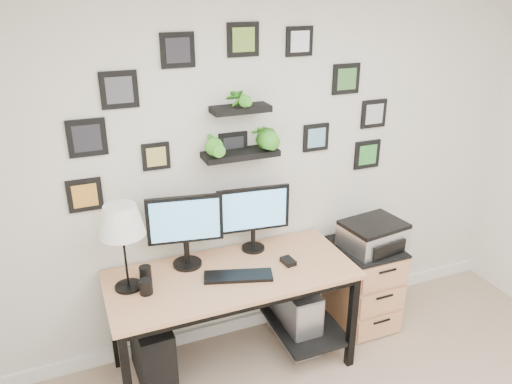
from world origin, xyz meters
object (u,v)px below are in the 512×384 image
pc_tower_black (152,350)px  printer (373,235)px  monitor_left (185,226)px  pc_tower_grey (294,314)px  table_lamp (121,222)px  monitor_right (253,214)px  mug (146,287)px  desk (236,285)px  file_cabinet (363,284)px

pc_tower_black → printer: bearing=-2.5°
monitor_left → pc_tower_grey: bearing=-9.8°
table_lamp → pc_tower_grey: size_ratio=1.12×
monitor_left → monitor_right: (0.48, 0.04, -0.01)m
table_lamp → mug: 0.42m
monitor_right → table_lamp: 0.92m
table_lamp → pc_tower_grey: 1.49m
monitor_right → table_lamp: table_lamp is taller
pc_tower_black → pc_tower_grey: size_ratio=0.98×
desk → mug: mug is taller
desk → file_cabinet: desk is taller
monitor_right → pc_tower_black: size_ratio=1.05×
table_lamp → mug: size_ratio=6.06×
file_cabinet → pc_tower_black: bearing=-179.4°
desk → mug: (-0.59, -0.06, 0.17)m
mug → printer: (1.68, 0.09, -0.03)m
desk → printer: size_ratio=3.39×
monitor_left → file_cabinet: bearing=-4.4°
monitor_left → monitor_right: size_ratio=0.99×
pc_tower_black → table_lamp: bearing=174.3°
mug → file_cabinet: size_ratio=0.14×
mug → pc_tower_black: mug is taller
table_lamp → file_cabinet: table_lamp is taller
monitor_right → pc_tower_grey: bearing=-32.6°
desk → monitor_left: size_ratio=3.21×
table_lamp → pc_tower_black: size_ratio=1.15×
desk → monitor_left: 0.52m
monitor_left → desk: bearing=-30.3°
printer → desk: bearing=-178.4°
monitor_right → printer: 0.94m
desk → file_cabinet: 1.11m
file_cabinet → printer: printer is taller
pc_tower_black → file_cabinet: (1.65, 0.02, 0.09)m
mug → printer: size_ratio=0.19×
desk → printer: (1.09, 0.03, 0.14)m
desk → printer: 1.10m
pc_tower_grey → pc_tower_black: bearing=179.6°
desk → pc_tower_grey: size_ratio=3.24×
monitor_left → pc_tower_black: bearing=-158.2°
monitor_left → monitor_right: bearing=4.2°
table_lamp → file_cabinet: bearing=0.3°
desk → monitor_right: monitor_right is taller
pc_tower_grey → monitor_right: bearing=147.4°
monitor_right → pc_tower_black: bearing=-168.8°
desk → monitor_left: (-0.28, 0.16, 0.42)m
pc_tower_grey → file_cabinet: size_ratio=0.74×
pc_tower_black → file_cabinet: file_cabinet is taller
table_lamp → pc_tower_black: table_lamp is taller
table_lamp → printer: bearing=-0.5°
desk → file_cabinet: size_ratio=2.39×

